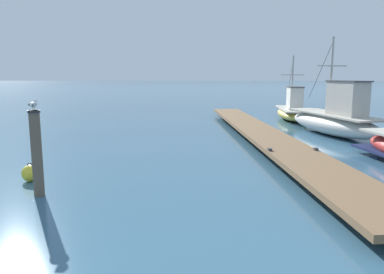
% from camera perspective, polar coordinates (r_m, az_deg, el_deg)
% --- Properties ---
extents(floating_dock, '(3.74, 22.82, 0.53)m').
position_cam_1_polar(floating_dock, '(17.43, 10.60, 0.65)').
color(floating_dock, brown).
rests_on(floating_dock, ground).
extents(fishing_boat_1, '(2.13, 5.99, 4.30)m').
position_cam_1_polar(fishing_boat_1, '(26.00, 15.18, 3.96)').
color(fishing_boat_1, gold).
rests_on(fishing_boat_1, ground).
extents(fishing_boat_2, '(3.57, 7.33, 4.91)m').
position_cam_1_polar(fishing_boat_2, '(19.95, 21.12, 2.59)').
color(fishing_boat_2, silver).
rests_on(fishing_boat_2, ground).
extents(mooring_piling, '(0.30, 0.30, 2.16)m').
position_cam_1_polar(mooring_piling, '(9.92, -22.81, -2.19)').
color(mooring_piling, brown).
rests_on(mooring_piling, ground).
extents(perched_seagull, '(0.14, 0.38, 0.26)m').
position_cam_1_polar(perched_seagull, '(9.76, -23.27, 4.67)').
color(perched_seagull, gold).
rests_on(perched_seagull, mooring_piling).
extents(mooring_buoy, '(0.48, 0.48, 0.55)m').
position_cam_1_polar(mooring_buoy, '(11.55, -23.65, -5.12)').
color(mooring_buoy, yellow).
rests_on(mooring_buoy, ground).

